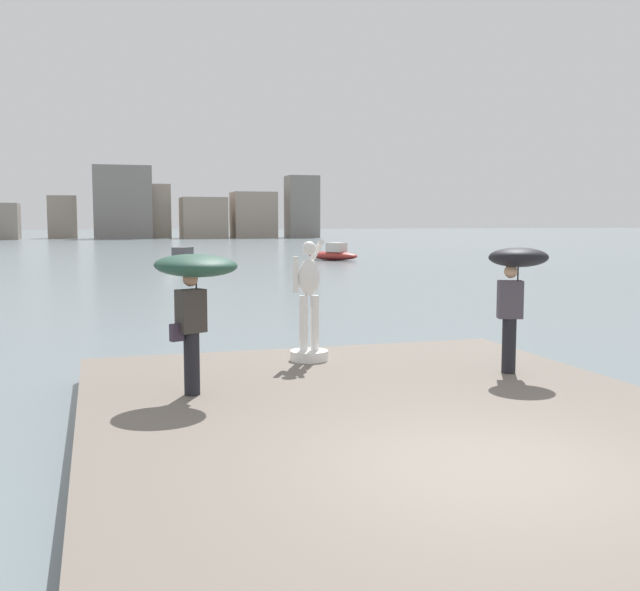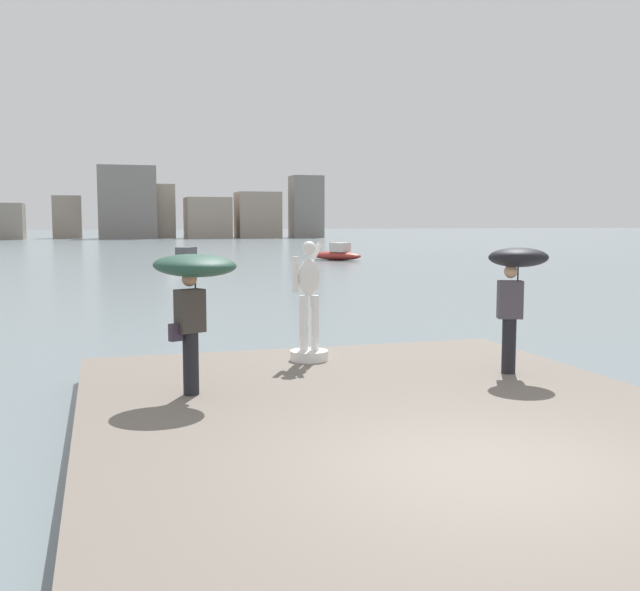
% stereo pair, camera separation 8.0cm
% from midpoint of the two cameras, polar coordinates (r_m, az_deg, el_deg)
% --- Properties ---
extents(ground_plane, '(400.00, 400.00, 0.00)m').
position_cam_midpoint_polar(ground_plane, '(46.65, -11.90, 2.14)').
color(ground_plane, slate).
extents(pier, '(7.90, 10.24, 0.40)m').
position_cam_midpoint_polar(pier, '(9.64, 6.43, -10.10)').
color(pier, '#70665B').
rests_on(pier, ground).
extents(statue_white_figure, '(0.67, 0.90, 2.11)m').
position_cam_midpoint_polar(statue_white_figure, '(12.95, -0.67, -1.31)').
color(statue_white_figure, white).
rests_on(statue_white_figure, pier).
extents(onlooker_left, '(1.54, 1.55, 1.98)m').
position_cam_midpoint_polar(onlooker_left, '(10.52, -9.38, 1.25)').
color(onlooker_left, black).
rests_on(onlooker_left, pier).
extents(onlooker_right, '(1.20, 1.20, 2.02)m').
position_cam_midpoint_polar(onlooker_right, '(12.21, 14.88, 1.59)').
color(onlooker_right, black).
rests_on(onlooker_right, pier).
extents(boat_mid, '(3.17, 4.08, 1.28)m').
position_cam_midpoint_polar(boat_mid, '(44.06, -10.25, 2.56)').
color(boat_mid, silver).
rests_on(boat_mid, ground).
extents(boat_far, '(3.66, 4.16, 1.25)m').
position_cam_midpoint_polar(boat_far, '(53.58, 1.36, 3.17)').
color(boat_far, '#9E2D28').
rests_on(boat_far, ground).
extents(distant_skyline, '(63.46, 12.65, 11.73)m').
position_cam_midpoint_polar(distant_skyline, '(123.68, -16.21, 6.32)').
color(distant_skyline, gray).
rests_on(distant_skyline, ground).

